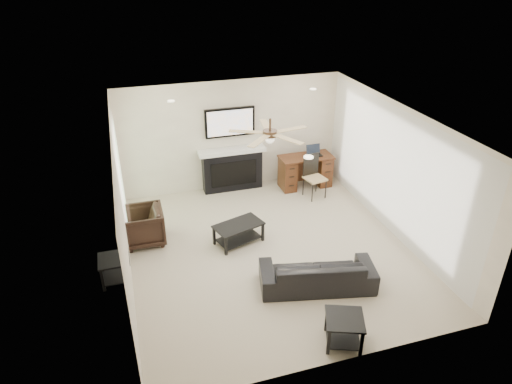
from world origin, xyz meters
TOP-DOWN VIEW (x-y plane):
  - room_shell at (0.19, 0.08)m, footprint 5.50×5.54m
  - sofa at (0.41, -1.21)m, footprint 1.97×1.11m
  - armchair at (-2.19, 0.94)m, footprint 0.77×0.75m
  - coffee_table at (-0.49, 0.39)m, footprint 1.01×0.75m
  - end_table_near at (0.26, -2.46)m, footprint 0.67×0.67m
  - end_table_left at (-2.74, -0.11)m, footprint 0.50×0.50m
  - fireplace_unit at (-0.05, 2.58)m, footprint 1.52×0.34m
  - desk at (1.61, 2.23)m, footprint 1.22×0.56m
  - desk_chair at (1.61, 1.68)m, footprint 0.50×0.51m
  - laptop at (1.81, 2.21)m, footprint 0.33×0.24m

SIDE VIEW (x-z plane):
  - coffee_table at x=-0.49m, z-range 0.00..0.40m
  - end_table_near at x=0.26m, z-range 0.00..0.45m
  - end_table_left at x=-2.74m, z-range 0.00..0.45m
  - sofa at x=0.41m, z-range 0.00..0.54m
  - armchair at x=-2.19m, z-range 0.00..0.69m
  - desk at x=1.61m, z-range 0.00..0.76m
  - desk_chair at x=1.61m, z-range 0.00..0.97m
  - laptop at x=1.81m, z-range 0.76..0.99m
  - fireplace_unit at x=-0.05m, z-range 0.00..1.91m
  - room_shell at x=0.19m, z-range 0.42..2.94m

